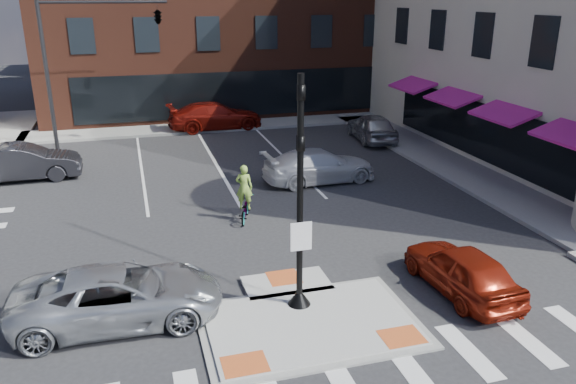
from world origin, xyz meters
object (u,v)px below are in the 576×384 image
object	(u,v)px
bg_car_silver	(372,127)
cyclist	(245,202)
bg_car_dark	(23,162)
silver_suv	(119,295)
white_pickup	(319,166)
red_sedan	(462,269)
bg_car_red	(215,116)

from	to	relation	value
bg_car_silver	cyclist	size ratio (longest dim) A/B	2.16
bg_car_dark	cyclist	distance (m)	11.12
silver_suv	bg_car_silver	world-z (taller)	bg_car_silver
silver_suv	white_pickup	xyz separation A→B (m)	(8.43, 9.11, 0.01)
silver_suv	white_pickup	size ratio (longest dim) A/B	1.03
red_sedan	bg_car_dark	distance (m)	19.15
red_sedan	white_pickup	size ratio (longest dim) A/B	0.80
red_sedan	bg_car_silver	world-z (taller)	bg_car_silver
bg_car_red	cyclist	distance (m)	14.76
red_sedan	cyclist	distance (m)	8.17
cyclist	red_sedan	bearing A→B (deg)	143.74
white_pickup	bg_car_dark	size ratio (longest dim) A/B	1.03
red_sedan	cyclist	size ratio (longest dim) A/B	1.90
red_sedan	bg_car_dark	bearing A→B (deg)	-50.44
bg_car_dark	cyclist	bearing A→B (deg)	-132.20
red_sedan	white_pickup	bearing A→B (deg)	-89.94
silver_suv	white_pickup	world-z (taller)	white_pickup
bg_car_red	red_sedan	bearing A→B (deg)	-174.93
white_pickup	bg_car_silver	xyz separation A→B (m)	(5.17, 6.05, 0.05)
silver_suv	white_pickup	distance (m)	12.41
bg_car_dark	cyclist	size ratio (longest dim) A/B	2.30
silver_suv	bg_car_red	bearing A→B (deg)	-13.99
white_pickup	bg_car_silver	size ratio (longest dim) A/B	1.10
bg_car_dark	bg_car_red	distance (m)	12.18
red_sedan	bg_car_red	world-z (taller)	bg_car_red
red_sedan	cyclist	bearing A→B (deg)	-58.59
white_pickup	cyclist	distance (m)	5.33
red_sedan	cyclist	world-z (taller)	cyclist
white_pickup	cyclist	world-z (taller)	cyclist
white_pickup	bg_car_dark	world-z (taller)	bg_car_dark
red_sedan	bg_car_silver	bearing A→B (deg)	-109.05
red_sedan	white_pickup	world-z (taller)	white_pickup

